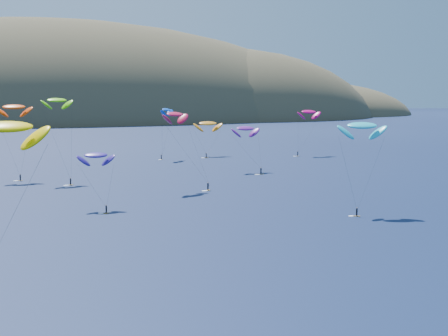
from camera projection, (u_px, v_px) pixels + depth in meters
name	position (u px, v px, depth m)	size (l,w,h in m)	color
island	(78.00, 130.00, 594.77)	(730.00, 300.00, 210.00)	#3D3526
kitesurfer_1	(14.00, 107.00, 178.93)	(9.86, 7.29, 23.62)	orange
kitesurfer_2	(7.00, 127.00, 70.00)	(10.90, 9.44, 23.63)	orange
kitesurfer_3	(57.00, 100.00, 175.32)	(9.19, 13.61, 25.25)	orange
kitesurfer_4	(167.00, 110.00, 234.28)	(8.29, 8.69, 20.85)	orange
kitesurfer_5	(362.00, 126.00, 130.23)	(10.63, 9.38, 20.82)	orange
kitesurfer_6	(245.00, 128.00, 198.40)	(9.82, 12.81, 16.29)	orange
kitesurfer_8	(309.00, 112.00, 249.63)	(12.74, 6.84, 20.15)	orange
kitesurfer_9	(175.00, 114.00, 160.83)	(12.24, 10.55, 21.79)	orange
kitesurfer_10	(96.00, 155.00, 134.92)	(8.02, 9.97, 13.66)	orange
kitesurfer_11	(208.00, 123.00, 247.57)	(11.56, 12.44, 15.92)	orange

